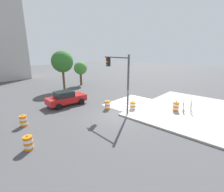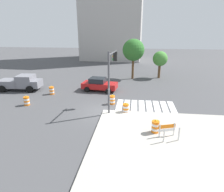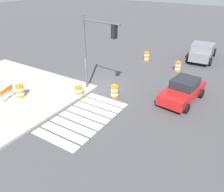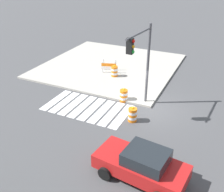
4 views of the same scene
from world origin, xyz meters
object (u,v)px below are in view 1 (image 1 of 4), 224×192
traffic_barrel_near_corner (133,106)px  street_tree_streetside_mid (80,68)px  construction_barricade (185,105)px  traffic_barrel_crosswalk_end (28,143)px  traffic_barrel_median_far (107,105)px  traffic_barrel_on_sidewalk (176,106)px  traffic_light_pole (119,73)px  traffic_barrel_median_near (23,121)px  street_tree_streetside_near (62,62)px  sports_car (66,98)px

traffic_barrel_near_corner → street_tree_streetside_mid: street_tree_streetside_mid is taller
street_tree_streetside_mid → construction_barricade: bearing=-93.9°
traffic_barrel_crosswalk_end → construction_barricade: construction_barricade is taller
traffic_barrel_median_far → traffic_barrel_on_sidewalk: traffic_barrel_on_sidewalk is taller
construction_barricade → street_tree_streetside_mid: (1.26, 18.44, 2.23)m
traffic_light_pole → traffic_barrel_median_far: bearing=94.4°
traffic_barrel_median_near → construction_barricade: size_ratio=0.72×
traffic_barrel_median_near → street_tree_streetside_mid: 16.84m
traffic_barrel_near_corner → traffic_barrel_on_sidewalk: traffic_barrel_on_sidewalk is taller
traffic_barrel_median_far → street_tree_streetside_near: street_tree_streetside_near is taller
traffic_barrel_near_corner → street_tree_streetside_near: street_tree_streetside_near is taller
traffic_barrel_crosswalk_end → construction_barricade: size_ratio=0.72×
sports_car → traffic_barrel_near_corner: (3.67, -6.56, -0.36)m
street_tree_streetside_near → traffic_barrel_crosswalk_end: bearing=-130.0°
traffic_light_pole → street_tree_streetside_mid: bearing=66.7°
traffic_barrel_median_near → traffic_barrel_crosswalk_end: bearing=-106.5°
construction_barricade → traffic_light_pole: bearing=133.4°
traffic_barrel_median_far → traffic_barrel_median_near: bearing=162.8°
traffic_barrel_on_sidewalk → traffic_barrel_median_near: bearing=144.8°
street_tree_streetside_mid → traffic_barrel_median_near: bearing=-143.9°
sports_car → street_tree_streetside_mid: street_tree_streetside_mid is taller
sports_car → traffic_light_pole: bearing=-68.8°
construction_barricade → traffic_barrel_on_sidewalk: bearing=143.1°
traffic_barrel_near_corner → traffic_barrel_crosswalk_end: same height
traffic_barrel_median_far → construction_barricade: 7.87m
traffic_barrel_median_far → street_tree_streetside_mid: street_tree_streetside_mid is taller
traffic_barrel_near_corner → traffic_barrel_median_far: 2.65m
construction_barricade → street_tree_streetside_near: 17.99m
traffic_barrel_near_corner → traffic_barrel_crosswalk_end: size_ratio=1.00×
traffic_barrel_median_far → traffic_light_pole: size_ratio=0.19×
traffic_barrel_crosswalk_end → traffic_barrel_median_near: (1.10, 3.70, 0.00)m
traffic_barrel_median_far → street_tree_streetside_near: bearing=80.5°
construction_barricade → sports_car: bearing=122.6°
traffic_barrel_near_corner → traffic_barrel_median_near: bearing=153.6°
sports_car → traffic_barrel_near_corner: size_ratio=4.39×
construction_barricade → street_tree_streetside_near: size_ratio=0.24×
street_tree_streetside_near → street_tree_streetside_mid: 4.46m
traffic_barrel_median_near → traffic_barrel_median_far: (7.50, -2.32, 0.00)m
sports_car → traffic_barrel_on_sidewalk: (6.05, -10.10, -0.21)m
street_tree_streetside_mid → traffic_barrel_near_corner: bearing=-107.2°
sports_car → traffic_barrel_median_far: size_ratio=4.39×
sports_car → traffic_barrel_crosswalk_end: (-6.45, -5.77, -0.36)m
sports_car → traffic_barrel_on_sidewalk: 11.78m
traffic_barrel_median_far → traffic_barrel_on_sidewalk: bearing=-55.7°
traffic_barrel_median_near → traffic_barrel_on_sidewalk: 13.95m
traffic_barrel_median_near → traffic_light_pole: traffic_light_pole is taller
traffic_light_pole → street_tree_streetside_near: bearing=82.1°
traffic_barrel_near_corner → construction_barricade: (3.18, -4.15, 0.27)m
traffic_light_pole → sports_car: bearing=111.2°
traffic_barrel_median_near → traffic_light_pole: 9.18m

